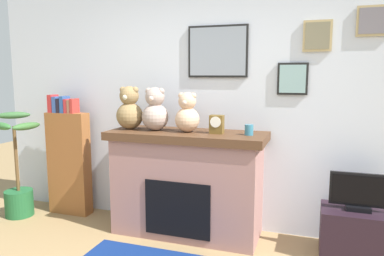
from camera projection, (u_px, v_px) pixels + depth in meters
name	position (u px, v px, depth m)	size (l,w,h in m)	color
back_wall	(215.00, 104.00, 3.83)	(5.20, 0.15, 2.60)	silver
fireplace	(187.00, 182.00, 3.68)	(1.57, 0.62, 1.05)	#9A6C65
bookshelf	(69.00, 160.00, 4.21)	(0.49, 0.16, 1.38)	brown
potted_plant	(18.00, 184.00, 4.16)	(0.56, 0.53, 1.18)	#1E592D
tv_stand	(356.00, 234.00, 3.21)	(0.60, 0.40, 0.44)	black
television	(359.00, 193.00, 3.16)	(0.49, 0.14, 0.33)	black
candle_jar	(249.00, 130.00, 3.39)	(0.08, 0.08, 0.10)	teal
mantel_clock	(217.00, 124.00, 3.48)	(0.13, 0.10, 0.18)	brown
teddy_bear_tan	(130.00, 110.00, 3.76)	(0.27, 0.27, 0.44)	olive
teddy_bear_cream	(155.00, 111.00, 3.67)	(0.27, 0.27, 0.43)	#A89187
teddy_bear_brown	(187.00, 114.00, 3.56)	(0.24, 0.24, 0.39)	#D0A886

